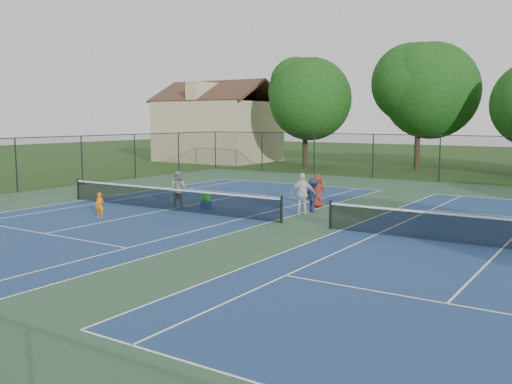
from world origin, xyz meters
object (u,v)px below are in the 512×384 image
Objects in this scene: instructor at (178,189)px; bystander_b at (313,195)px; tree_back_a at (306,95)px; tree_back_b at (419,86)px; bystander_c at (318,191)px; ball_hopper at (206,198)px; clapboard_house at (218,129)px; child_player at (100,205)px; ball_crate at (206,206)px; bystander_a at (303,194)px.

bystander_b is (5.75, 2.26, -0.10)m from instructor.
tree_back_b reaches higher than tree_back_a.
tree_back_a reaches higher than bystander_b.
tree_back_b is at bearing -90.59° from bystander_c.
tree_back_a is at bearing 107.68° from ball_hopper.
clapboard_house is 10.30× the size of child_player.
tree_back_b is 5.95× the size of instructor.
instructor is 6.18m from bystander_b.
tree_back_a is 23.25m from bystander_c.
ball_hopper is at bearing -72.32° from tree_back_a.
tree_back_b is 19.35m from clapboard_house.
bystander_c is 4.02× the size of ball_hopper.
child_player is at bearing -117.15° from ball_crate.
bystander_c is 5.12m from ball_hopper.
tree_back_b is 29.95m from child_player.
tree_back_b reaches higher than ball_crate.
bystander_b is at bearing -60.73° from tree_back_a.
child_player is 3.98m from instructor.
clapboard_house is 30.97m from bystander_b.
instructor is at bearing -75.55° from tree_back_a.
child_player is at bearing -79.35° from tree_back_a.
ball_hopper is at bearing 0.00° from ball_crate.
bystander_b is 1.38m from bystander_c.
bystander_a is 4.52× the size of ball_crate.
clapboard_house is at bearing 125.96° from ball_crate.
child_player is at bearing 43.62° from bystander_c.
bystander_c is (-0.45, 1.30, 0.02)m from bystander_b.
bystander_a reaches higher than bystander_c.
tree_back_b reaches higher than instructor.
ball_crate is at bearing 49.19° from child_player.
tree_back_a reaches higher than ball_crate.
bystander_a is (5.70, 1.40, 0.05)m from instructor.
bystander_a reaches higher than ball_hopper.
tree_back_a is 6.00× the size of bystander_c.
tree_back_a is at bearing 87.00° from child_player.
bystander_b is (6.64, 6.13, 0.22)m from child_player.
ball_crate is (17.27, -23.81, -2.94)m from clapboard_house.
tree_back_a is at bearing -66.72° from bystander_c.
clapboard_house is 6.05× the size of bystander_a.
instructor reaches higher than child_player.
ball_crate is (2.18, 4.25, -0.37)m from child_player.
instructor is 4.28× the size of ball_crate.
bystander_c is (-0.40, 2.17, -0.13)m from bystander_a.
bystander_a is at bearing -46.45° from clapboard_house.
child_player is 9.04m from bystander_b.
instructor is at bearing -17.74° from bystander_a.
tree_back_b is 6.74× the size of bystander_b.
bystander_c is at bearing 36.56° from child_player.
tree_back_a is at bearing -84.83° from instructor.
child_player is (-3.91, -29.06, -6.07)m from tree_back_b.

